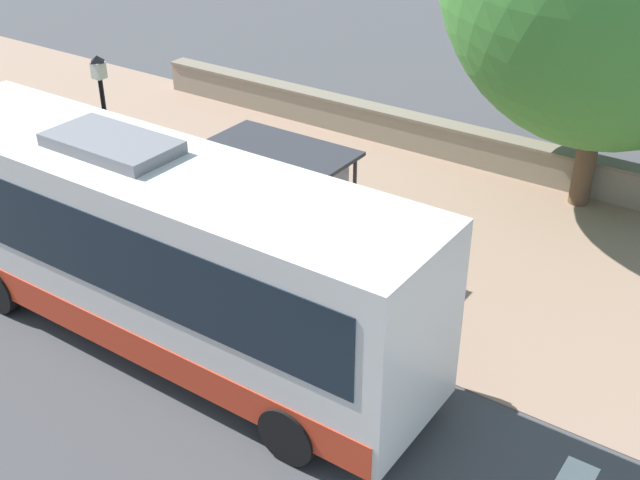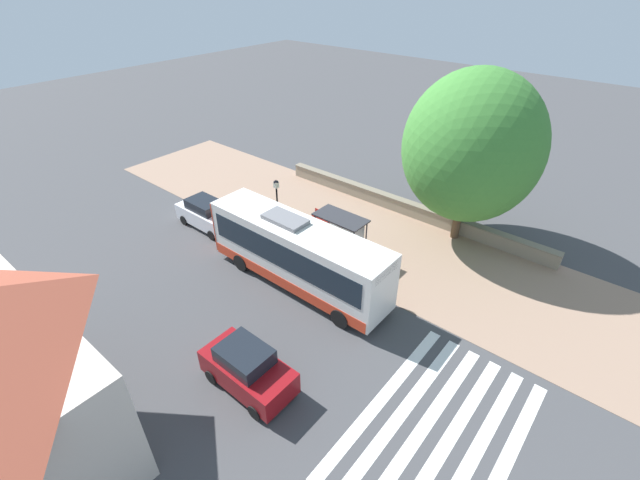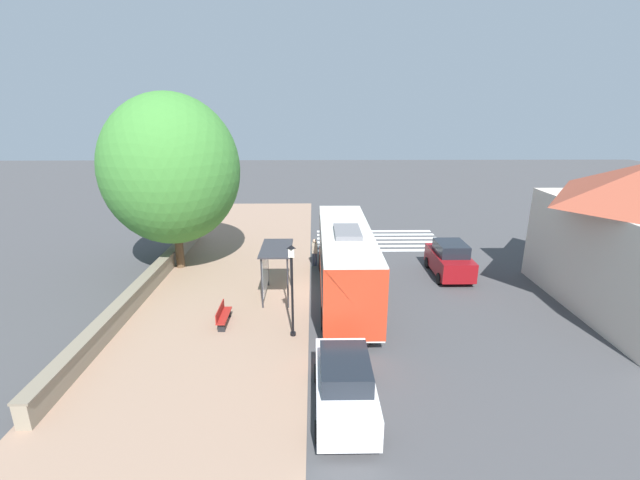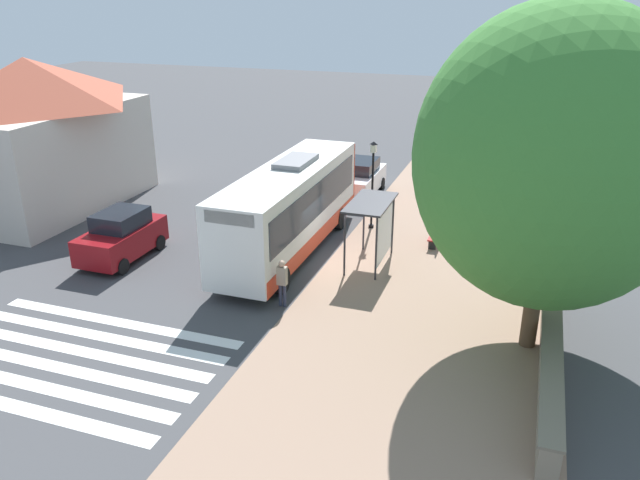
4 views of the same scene
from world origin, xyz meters
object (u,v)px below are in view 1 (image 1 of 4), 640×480
Objects in this scene: bus at (156,246)px; street_lamp_near at (107,130)px; bus_shelter at (286,167)px; bench at (241,171)px; pedestrian at (428,337)px.

street_lamp_near is at bearing -122.83° from bus.
bench is (-2.06, -3.01, -1.68)m from bus_shelter.
pedestrian is at bearing 108.52° from bus.
street_lamp_near reaches higher than bus_shelter.
bus is 6.22× the size of bench.
bus_shelter is 1.76× the size of pedestrian.
street_lamp_near is (-2.50, -3.87, 0.45)m from bus.
pedestrian is at bearing 61.01° from bench.
bench is 0.42× the size of street_lamp_near.
street_lamp_near is (3.18, -1.02, 1.95)m from bench.
bus is 2.60× the size of street_lamp_near.
pedestrian is (-1.55, 4.61, -0.96)m from bus.
bench is (-4.14, -7.47, -0.54)m from pedestrian.
street_lamp_near is (-0.95, -8.49, 1.41)m from pedestrian.
bench is (-5.68, -2.85, -1.50)m from bus.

